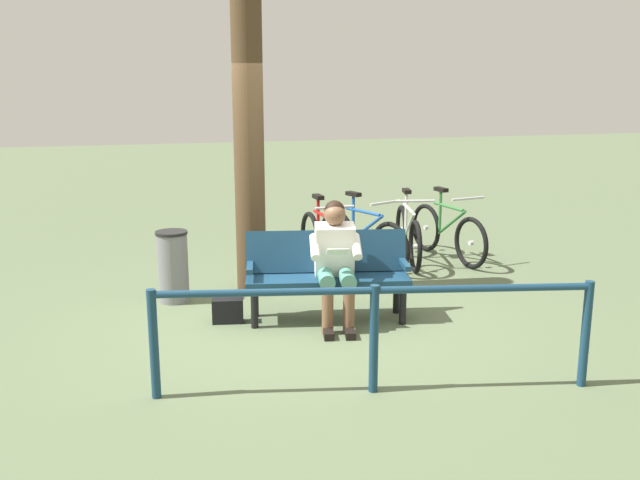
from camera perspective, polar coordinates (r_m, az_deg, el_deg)
The scene contains 11 objects.
ground_plane at distance 6.96m, azimuth -1.47°, elevation -6.69°, with size 40.00×40.00×0.00m, color #566647.
bench at distance 6.94m, azimuth 0.58°, elevation -2.35°, with size 1.66×0.76×0.87m.
person_reading at distance 6.75m, azimuth 1.26°, elevation -1.41°, with size 0.54×0.81×1.20m.
handbag at distance 6.97m, azimuth -7.52°, elevation -5.73°, with size 0.30×0.14×0.24m, color black.
tree_trunk at distance 7.60m, azimuth -5.86°, elevation 9.86°, with size 0.33×0.33×3.87m, color #4C3823.
litter_bin at distance 7.65m, azimuth -11.88°, elevation -2.11°, with size 0.34×0.34×0.77m.
bicycle_blue at distance 9.38m, azimuth 10.32°, elevation 0.59°, with size 0.49×1.66×0.94m.
bicycle_red at distance 9.16m, azimuth 7.17°, elevation 0.40°, with size 0.52×1.66×0.94m.
bicycle_purple at distance 8.91m, azimuth 3.47°, elevation 0.12°, with size 0.75×1.57×0.94m.
bicycle_silver at distance 8.65m, azimuth 0.24°, elevation -0.25°, with size 0.48×1.68×0.94m.
railing_fence at distance 5.30m, azimuth 4.44°, elevation -6.29°, with size 3.30×0.70×0.85m.
Camera 1 is at (1.50, 6.38, 2.35)m, focal length 39.33 mm.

